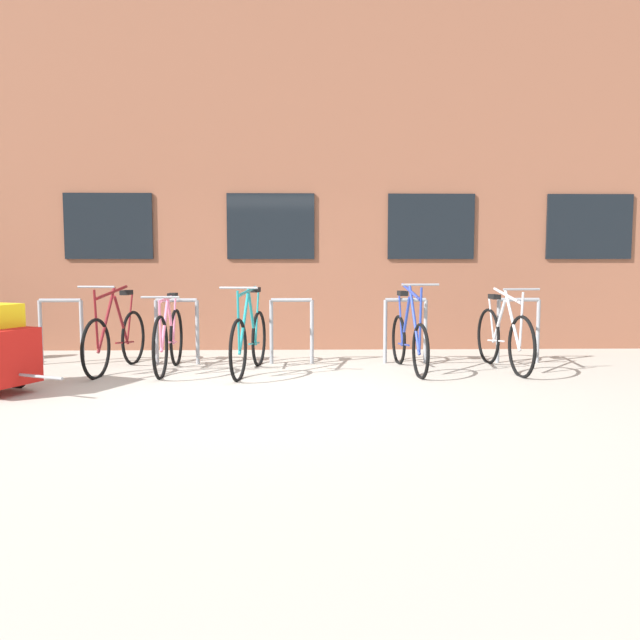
# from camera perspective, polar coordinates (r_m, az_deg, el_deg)

# --- Properties ---
(ground_plane) EXTENTS (42.00, 42.00, 0.00)m
(ground_plane) POSITION_cam_1_polar(r_m,az_deg,el_deg) (6.69, -5.67, -6.46)
(ground_plane) COLOR #B2ADA0
(storefront_building) EXTENTS (28.00, 5.05, 5.34)m
(storefront_building) POSITION_cam_1_polar(r_m,az_deg,el_deg) (12.31, -3.79, 11.43)
(storefront_building) COLOR brown
(storefront_building) RESTS_ON ground
(bike_rack) EXTENTS (6.58, 0.05, 0.86)m
(bike_rack) POSITION_cam_1_polar(r_m,az_deg,el_deg) (8.47, -2.52, -0.38)
(bike_rack) COLOR gray
(bike_rack) RESTS_ON ground
(bicycle_silver) EXTENTS (0.44, 1.79, 1.05)m
(bicycle_silver) POSITION_cam_1_polar(r_m,az_deg,el_deg) (8.36, 15.93, -1.52)
(bicycle_silver) COLOR black
(bicycle_silver) RESTS_ON ground
(bicycle_maroon) EXTENTS (0.44, 1.78, 1.09)m
(bicycle_maroon) POSITION_cam_1_polar(r_m,az_deg,el_deg) (8.34, -17.58, -1.60)
(bicycle_maroon) COLOR black
(bicycle_maroon) RESTS_ON ground
(bicycle_pink) EXTENTS (0.44, 1.71, 0.97)m
(bicycle_pink) POSITION_cam_1_polar(r_m,az_deg,el_deg) (8.12, -13.21, -1.66)
(bicycle_pink) COLOR black
(bicycle_pink) RESTS_ON ground
(bicycle_teal) EXTENTS (0.44, 1.79, 1.08)m
(bicycle_teal) POSITION_cam_1_polar(r_m,az_deg,el_deg) (7.87, -6.27, -1.74)
(bicycle_teal) COLOR black
(bicycle_teal) RESTS_ON ground
(bicycle_blue) EXTENTS (0.44, 1.72, 1.11)m
(bicycle_blue) POSITION_cam_1_polar(r_m,az_deg,el_deg) (8.05, 7.86, -1.76)
(bicycle_blue) COLOR black
(bicycle_blue) RESTS_ON ground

